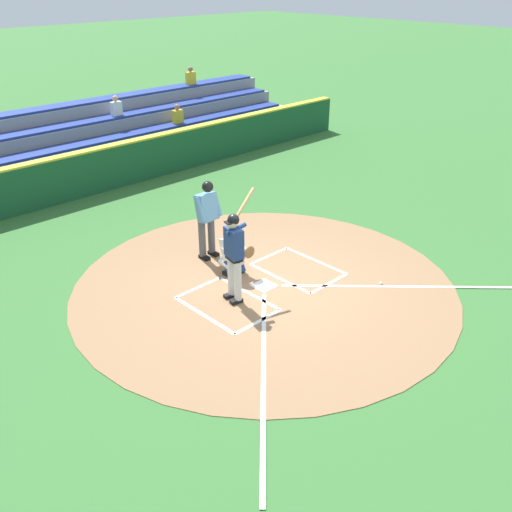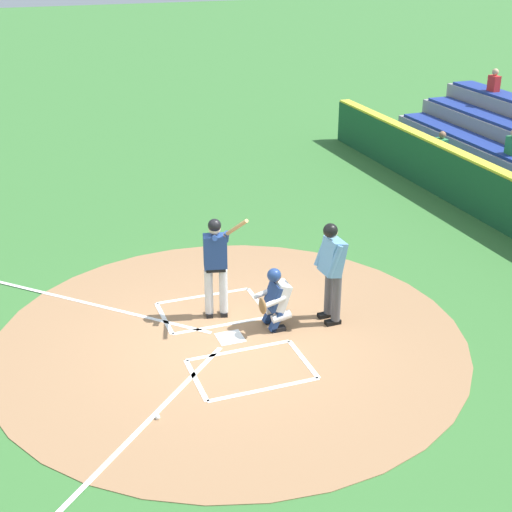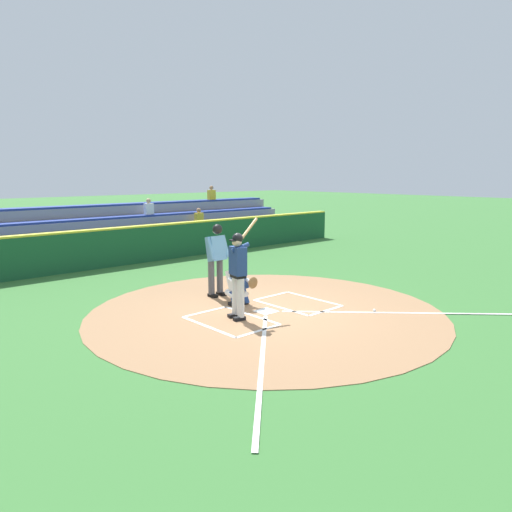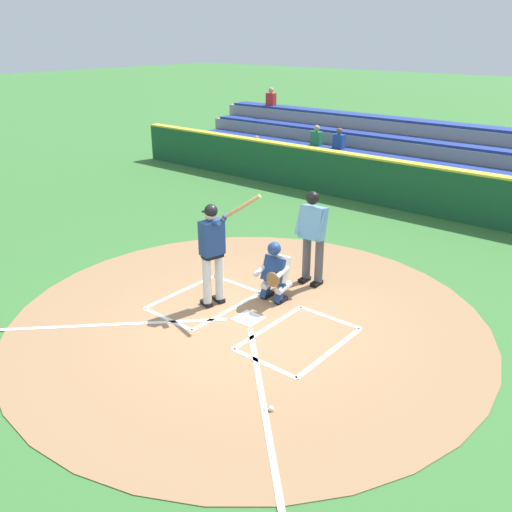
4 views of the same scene
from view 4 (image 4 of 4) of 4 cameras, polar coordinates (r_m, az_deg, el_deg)
ground_plane at (r=9.35m, az=-0.80°, el=-6.59°), size 120.00×120.00×0.00m
dirt_circle at (r=9.35m, az=-0.80°, el=-6.56°), size 8.00×8.00×0.01m
home_plate_and_chalk at (r=8.78m, az=-4.55°, el=-8.63°), size 7.93×4.91×0.01m
batter at (r=9.39m, az=-4.52°, el=0.89°), size 1.04×0.56×2.13m
catcher at (r=9.73m, az=2.00°, el=-1.52°), size 0.59×0.60×1.13m
plate_umpire at (r=10.25m, az=5.95°, el=2.56°), size 0.59×0.42×1.86m
baseball at (r=7.29m, az=1.61°, el=-15.66°), size 0.07×0.07×0.07m
backstop_wall at (r=15.22m, az=17.86°, el=6.54°), size 22.00×0.36×1.31m
bleacher_stand at (r=17.69m, az=21.28°, el=8.38°), size 20.00×3.40×2.55m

